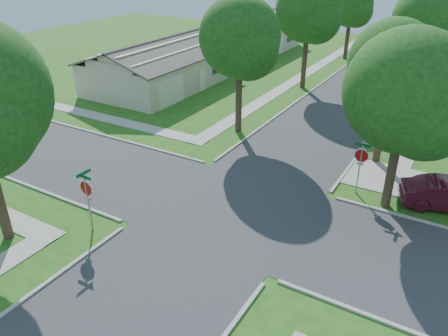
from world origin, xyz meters
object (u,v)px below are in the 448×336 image
stop_sign_ne (361,158)px  car_curb_west (389,47)px  tree_e_mid (429,25)px  house_nw_far (249,38)px  tree_w_mid (309,12)px  car_curb_east (400,85)px  stop_sign_sw (86,191)px  tree_e_near (393,68)px  tree_e_far (448,9)px  tree_ne_corner (408,97)px  tree_w_far (352,7)px  house_nw_near (161,69)px  tree_w_near (240,41)px

stop_sign_ne → car_curb_west: bearing=99.5°
tree_e_mid → house_nw_far: size_ratio=0.68×
tree_w_mid → car_curb_east: (7.84, 2.71, -5.76)m
stop_sign_ne → tree_e_mid: tree_e_mid is taller
house_nw_far → stop_sign_sw: bearing=-72.9°
tree_e_near → house_nw_far: bearing=132.1°
tree_e_near → tree_e_far: bearing=90.0°
tree_ne_corner → house_nw_far: (-22.35, 27.79, -4.08)m
stop_sign_sw → car_curb_west: stop_sign_sw is taller
tree_e_far → house_nw_far: (-20.75, -2.01, -4.46)m
tree_w_far → car_curb_west: (3.45, 6.07, -4.88)m
tree_ne_corner → tree_w_mid: bearing=123.2°
stop_sign_ne → house_nw_far: (-20.69, 27.30, -0.51)m
tree_e_far → tree_w_far: 9.42m
tree_e_far → car_curb_west: size_ratio=2.04×
stop_sign_ne → tree_e_mid: (0.06, 16.31, 4.22)m
car_curb_east → tree_ne_corner: bearing=-84.1°
stop_sign_sw → car_curb_east: stop_sign_sw is taller
tree_e_mid → car_curb_east: (-1.56, 2.71, -5.52)m
stop_sign_sw → tree_w_mid: tree_w_mid is taller
stop_sign_sw → tree_e_near: 17.04m
tree_e_far → tree_w_mid: tree_w_mid is taller
tree_e_near → house_nw_near: 21.98m
tree_e_near → car_curb_west: 32.03m
tree_e_far → house_nw_near: 28.49m
tree_ne_corner → tree_e_far: bearing=93.1°
house_nw_far → tree_w_mid: bearing=-44.1°
stop_sign_sw → house_nw_near: size_ratio=0.22×
tree_w_near → tree_w_far: (-0.01, 25.00, -0.61)m
car_curb_east → car_curb_west: bearing=101.7°
tree_e_mid → car_curb_west: (-5.96, 19.07, -5.63)m
tree_w_mid → car_curb_east: bearing=19.0°
tree_w_near → stop_sign_sw: bearing=-90.2°
stop_sign_ne → tree_e_far: size_ratio=0.34×
tree_e_far → tree_w_near: size_ratio=0.97×
stop_sign_sw → tree_ne_corner: 14.64m
tree_w_mid → house_nw_far: size_ratio=0.70×
tree_w_far → car_curb_east: (7.85, -10.29, -4.77)m
tree_e_far → house_nw_near: (-20.75, -19.01, -4.46)m
tree_ne_corner → car_curb_east: tree_ne_corner is taller
tree_e_near → car_curb_west: size_ratio=1.93×
stop_sign_sw → house_nw_near: bearing=119.8°
tree_e_far → tree_w_far: (-9.40, -0.00, -0.47)m
tree_e_mid → tree_w_far: (-9.41, 13.00, -0.75)m
stop_sign_sw → tree_w_near: tree_w_near is taller
stop_sign_sw → tree_e_near: size_ratio=0.36×
house_nw_near → stop_sign_sw: bearing=-60.2°
tree_e_mid → house_nw_near: tree_e_mid is taller
tree_e_near → tree_w_far: 26.71m
stop_sign_ne → house_nw_near: 23.12m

